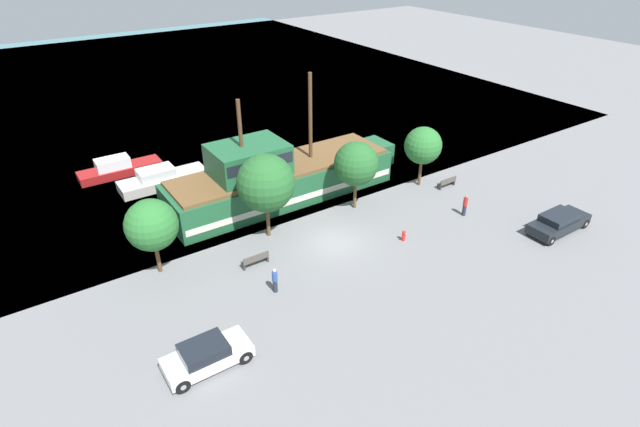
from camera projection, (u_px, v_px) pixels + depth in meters
name	position (u px, v px, depth m)	size (l,w,h in m)	color
ground_plane	(334.00, 243.00, 33.00)	(160.00, 160.00, 0.00)	slate
water_surface	(139.00, 87.00, 64.61)	(80.00, 80.00, 0.00)	teal
pirate_ship	(278.00, 177.00, 37.54)	(18.87, 4.92, 9.19)	#1E5633
moored_boat_dockside	(118.00, 168.00, 41.70)	(6.66, 1.92, 1.55)	maroon
moored_boat_outer	(162.00, 179.00, 39.97)	(6.95, 2.30, 1.56)	#B7B2A8
parked_car_curb_front	(207.00, 355.00, 23.45)	(4.11, 1.87, 1.36)	white
parked_car_curb_mid	(559.00, 222.00, 33.90)	(4.82, 1.86, 1.38)	black
fire_hydrant	(404.00, 235.00, 33.02)	(0.42, 0.25, 0.76)	red
bench_promenade_east	(255.00, 260.00, 30.56)	(1.74, 0.45, 0.85)	#4C4742
bench_promenade_west	(447.00, 182.00, 39.73)	(1.68, 0.45, 0.85)	#4C4742
pedestrian_walking_near	(465.00, 205.00, 35.71)	(0.32, 0.32, 1.60)	#232838
pedestrian_walking_far	(275.00, 280.00, 28.21)	(0.32, 0.32, 1.59)	#232838
tree_row_east	(151.00, 225.00, 28.65)	(3.07, 3.07, 4.81)	brown
tree_row_mideast	(266.00, 183.00, 31.81)	(3.78, 3.78, 5.84)	brown
tree_row_midwest	(356.00, 164.00, 35.33)	(3.19, 3.19, 5.15)	brown
tree_row_west	(423.00, 146.00, 38.64)	(2.91, 2.91, 4.85)	brown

